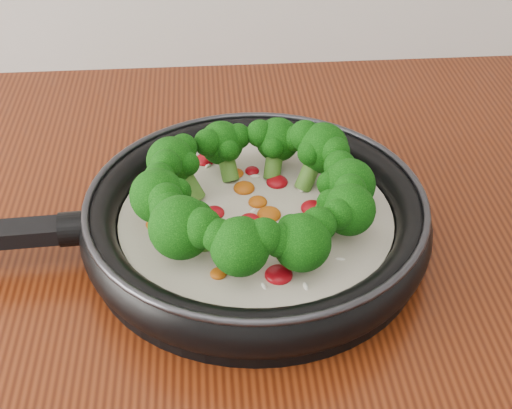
{
  "coord_description": "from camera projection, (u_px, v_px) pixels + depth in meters",
  "views": [
    {
      "loc": [
        0.09,
        0.5,
        1.38
      ],
      "look_at": [
        0.14,
        1.07,
        0.95
      ],
      "focal_mm": 50.68,
      "sensor_mm": 36.0,
      "label": 1
    }
  ],
  "objects": [
    {
      "name": "skillet",
      "position": [
        253.0,
        215.0,
        0.72
      ],
      "size": [
        0.56,
        0.37,
        0.1
      ],
      "color": "black",
      "rests_on": "counter"
    }
  ]
}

